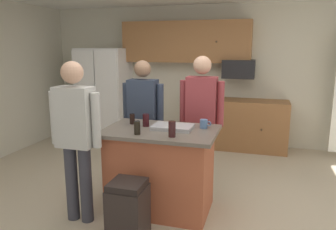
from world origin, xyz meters
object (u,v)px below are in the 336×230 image
object	(u,v)px
person_guest_left	(143,114)
glass_stout_tall	(146,120)
refrigerator	(104,94)
person_guest_right	(76,132)
glass_pilsner	(137,128)
serving_tray	(173,127)
trash_bin	(128,212)
glass_dark_ale	(172,129)
mug_ceramic_white	(204,124)
person_elder_center	(201,113)
tumbler_amber	(132,119)
kitchen_island	(161,169)
microwave_over_range	(239,69)

from	to	relation	value
person_guest_left	glass_stout_tall	size ratio (longest dim) A/B	11.58
refrigerator	person_guest_right	bearing A→B (deg)	-67.90
refrigerator	glass_pilsner	bearing A→B (deg)	-56.90
person_guest_right	glass_stout_tall	bearing A→B (deg)	13.16
serving_tray	trash_bin	xyz separation A→B (m)	(-0.23, -0.76, -0.67)
glass_dark_ale	mug_ceramic_white	bearing A→B (deg)	60.97
person_guest_right	person_elder_center	distance (m)	1.62
person_elder_center	tumbler_amber	world-z (taller)	person_elder_center
glass_pilsner	glass_dark_ale	xyz separation A→B (m)	(0.37, 0.01, 0.01)
kitchen_island	person_guest_left	xyz separation A→B (m)	(-0.46, 0.68, 0.48)
tumbler_amber	kitchen_island	bearing A→B (deg)	-21.01
kitchen_island	person_elder_center	distance (m)	0.95
microwave_over_range	person_elder_center	world-z (taller)	person_elder_center
refrigerator	microwave_over_range	world-z (taller)	refrigerator
refrigerator	microwave_over_range	distance (m)	2.66
glass_stout_tall	person_guest_left	bearing A→B (deg)	113.50
person_elder_center	mug_ceramic_white	distance (m)	0.55
tumbler_amber	glass_pilsner	bearing A→B (deg)	-61.21
kitchen_island	tumbler_amber	distance (m)	0.68
refrigerator	tumbler_amber	world-z (taller)	refrigerator
trash_bin	refrigerator	bearing A→B (deg)	120.28
person_elder_center	mug_ceramic_white	xyz separation A→B (m)	(0.13, -0.53, -0.01)
microwave_over_range	glass_stout_tall	size ratio (longest dim) A/B	3.88
kitchen_island	glass_pilsner	xyz separation A→B (m)	(-0.17, -0.26, 0.54)
refrigerator	person_guest_left	bearing A→B (deg)	-50.36
person_guest_left	mug_ceramic_white	xyz separation A→B (m)	(0.91, -0.48, 0.04)
glass_dark_ale	tumbler_amber	bearing A→B (deg)	146.09
microwave_over_range	mug_ceramic_white	size ratio (longest dim) A/B	4.35
person_guest_right	mug_ceramic_white	bearing A→B (deg)	-3.17
glass_dark_ale	kitchen_island	bearing A→B (deg)	129.11
person_guest_right	mug_ceramic_white	size ratio (longest dim) A/B	13.27
person_elder_center	glass_dark_ale	bearing A→B (deg)	17.14
glass_pilsner	serving_tray	bearing A→B (deg)	47.51
serving_tray	trash_bin	size ratio (longest dim) A/B	0.72
mug_ceramic_white	refrigerator	bearing A→B (deg)	136.32
person_guest_right	person_elder_center	world-z (taller)	person_elder_center
microwave_over_range	mug_ceramic_white	bearing A→B (deg)	-94.12
microwave_over_range	person_guest_right	xyz separation A→B (m)	(-1.39, -3.10, -0.46)
refrigerator	person_elder_center	bearing A→B (deg)	-37.86
glass_pilsner	serving_tray	distance (m)	0.44
kitchen_island	serving_tray	xyz separation A→B (m)	(0.12, 0.06, 0.49)
person_guest_left	refrigerator	bearing A→B (deg)	-174.40
mug_ceramic_white	kitchen_island	bearing A→B (deg)	-156.98
microwave_over_range	trash_bin	xyz separation A→B (m)	(-0.73, -3.32, -1.15)
glass_stout_tall	tumbler_amber	bearing A→B (deg)	161.79
person_guest_left	microwave_over_range	bearing A→B (deg)	116.89
person_guest_left	glass_pilsner	bearing A→B (deg)	-16.96
glass_pilsner	glass_stout_tall	xyz separation A→B (m)	(-0.03, 0.35, 0.00)
mug_ceramic_white	serving_tray	world-z (taller)	mug_ceramic_white
tumbler_amber	glass_pilsner	distance (m)	0.47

